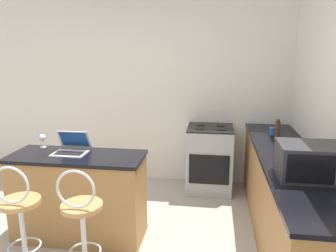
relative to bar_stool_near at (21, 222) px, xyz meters
name	(u,v)px	position (x,y,z in m)	size (l,w,h in m)	color
wall_back	(149,92)	(0.66, 2.27, 0.84)	(12.00, 0.06, 2.60)	silver
breakfast_bar	(79,197)	(0.27, 0.58, -0.02)	(1.32, 0.53, 0.88)	#9E703D
counter_right	(286,198)	(2.33, 0.84, -0.02)	(0.60, 2.84, 0.88)	#9E703D
bar_stool_near	(21,222)	(0.00, 0.00, 0.00)	(0.40, 0.40, 0.99)	silver
bar_stool_far	(82,227)	(0.55, 0.00, 0.00)	(0.40, 0.40, 0.99)	silver
laptop	(72,147)	(0.19, 0.66, 0.48)	(0.32, 0.30, 0.21)	silver
microwave	(310,161)	(2.36, 0.29, 0.56)	(0.49, 0.39, 0.28)	#2D2D30
stove_range	(209,159)	(1.55, 1.93, -0.02)	(0.60, 0.59, 0.89)	#9EA3A8
wine_glass_tall	(42,138)	(-0.18, 0.77, 0.52)	(0.07, 0.07, 0.14)	silver
pepper_mill	(277,130)	(2.30, 1.40, 0.54)	(0.06, 0.06, 0.26)	#4C2D19
mug_red	(307,155)	(2.46, 0.75, 0.47)	(0.09, 0.08, 0.09)	red
mug_blue	(273,131)	(2.30, 1.65, 0.47)	(0.10, 0.08, 0.09)	#2D51AD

